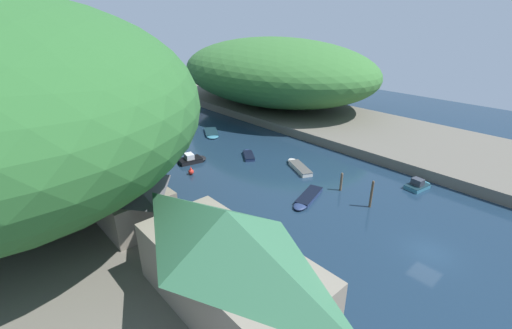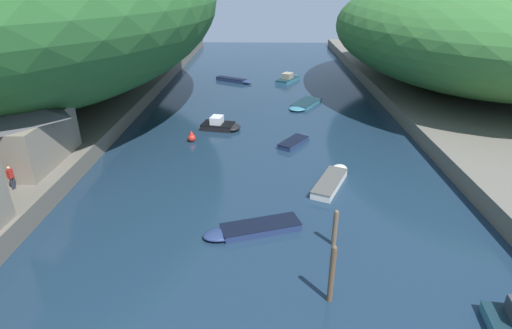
{
  "view_description": "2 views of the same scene",
  "coord_description": "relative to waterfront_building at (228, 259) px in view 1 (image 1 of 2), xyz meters",
  "views": [
    {
      "loc": [
        -28.84,
        -8.19,
        19.94
      ],
      "look_at": [
        -0.23,
        23.48,
        1.24
      ],
      "focal_mm": 24.0,
      "sensor_mm": 36.0,
      "label": 1
    },
    {
      "loc": [
        -0.12,
        -7.06,
        14.5
      ],
      "look_at": [
        -0.72,
        21.34,
        1.18
      ],
      "focal_mm": 28.0,
      "sensor_mm": 36.0,
      "label": 2
    }
  ],
  "objects": [
    {
      "name": "person_on_quay",
      "position": [
        1.98,
        3.15,
        -2.94
      ],
      "size": [
        0.26,
        0.4,
        1.69
      ],
      "rotation": [
        0.0,
        0.0,
        1.45
      ],
      "color": "#282D3D",
      "rests_on": "left_bank"
    },
    {
      "name": "water_surface",
      "position": [
        18.21,
        23.75,
        -5.43
      ],
      "size": [
        130.0,
        130.0,
        0.0
      ],
      "primitive_type": "plane",
      "color": "#192D42",
      "rests_on": "ground"
    },
    {
      "name": "left_bank",
      "position": [
        -7.47,
        23.75,
        -4.67
      ],
      "size": [
        22.0,
        120.0,
        1.51
      ],
      "color": "#666056",
      "rests_on": "ground"
    },
    {
      "name": "mooring_post_nearest",
      "position": [
        21.4,
        1.8,
        -3.76
      ],
      "size": [
        0.28,
        0.28,
        3.31
      ],
      "color": "brown",
      "rests_on": "water_surface"
    },
    {
      "name": "boat_small_dinghy",
      "position": [
        30.17,
        0.21,
        -5.03
      ],
      "size": [
        3.87,
        2.35,
        1.34
      ],
      "rotation": [
        0.0,
        0.0,
        4.56
      ],
      "color": "teal",
      "rests_on": "water_surface"
    },
    {
      "name": "boat_near_quay",
      "position": [
        13.61,
        26.36,
        -5.01
      ],
      "size": [
        4.4,
        2.8,
        1.37
      ],
      "rotation": [
        0.0,
        0.0,
        4.52
      ],
      "color": "black",
      "rests_on": "water_surface"
    },
    {
      "name": "boat_open_rowboat",
      "position": [
        17.23,
        7.54,
        -5.19
      ],
      "size": [
        6.36,
        3.38,
        0.48
      ],
      "rotation": [
        0.0,
        0.0,
        1.88
      ],
      "color": "navy",
      "rests_on": "water_surface"
    },
    {
      "name": "hillside_right",
      "position": [
        44.99,
        40.75,
        3.14
      ],
      "size": [
        34.73,
        48.62,
        14.13
      ],
      "color": "#387033",
      "rests_on": "right_bank"
    },
    {
      "name": "channel_buoy_near",
      "position": [
        11.07,
        22.76,
        -4.99
      ],
      "size": [
        0.76,
        0.76,
        1.13
      ],
      "color": "red",
      "rests_on": "water_surface"
    },
    {
      "name": "boathouse_shed",
      "position": [
        -0.47,
        14.48,
        -1.28
      ],
      "size": [
        6.2,
        8.16,
        5.11
      ],
      "color": "gray",
      "rests_on": "left_bank"
    },
    {
      "name": "person_by_boathouse",
      "position": [
        1.18,
        10.13,
        -2.94
      ],
      "size": [
        0.27,
        0.41,
        1.69
      ],
      "rotation": [
        0.0,
        0.0,
        1.44
      ],
      "color": "#282D3D",
      "rests_on": "left_bank"
    },
    {
      "name": "boat_white_cruiser",
      "position": [
        21.93,
        48.29,
        -5.02
      ],
      "size": [
        4.43,
        6.14,
        1.35
      ],
      "rotation": [
        0.0,
        0.0,
        5.8
      ],
      "color": "teal",
      "rests_on": "water_surface"
    },
    {
      "name": "right_bank",
      "position": [
        43.89,
        23.75,
        -4.67
      ],
      "size": [
        22.0,
        120.0,
        1.51
      ],
      "color": "#666056",
      "rests_on": "ground"
    },
    {
      "name": "boat_cabin_cruiser",
      "position": [
        22.99,
        34.79,
        -5.22
      ],
      "size": [
        4.84,
        6.32,
        0.43
      ],
      "rotation": [
        0.0,
        0.0,
        2.63
      ],
      "color": "teal",
      "rests_on": "water_surface"
    },
    {
      "name": "mooring_post_second",
      "position": [
        22.32,
        6.4,
        -4.22
      ],
      "size": [
        0.3,
        0.3,
        2.4
      ],
      "color": "brown",
      "rests_on": "water_surface"
    },
    {
      "name": "boat_far_upstream",
      "position": [
        23.44,
        14.38,
        -5.12
      ],
      "size": [
        3.88,
        6.19,
        0.61
      ],
      "rotation": [
        0.0,
        0.0,
        5.86
      ],
      "color": "silver",
      "rests_on": "water_surface"
    },
    {
      "name": "waterfront_building",
      "position": [
        0.0,
        0.0,
        0.0
      ],
      "size": [
        6.89,
        14.83,
        7.56
      ],
      "color": "gray",
      "rests_on": "left_bank"
    },
    {
      "name": "boat_mid_channel",
      "position": [
        21.19,
        22.56,
        -5.19
      ],
      "size": [
        3.58,
        4.49,
        0.49
      ],
      "rotation": [
        0.0,
        0.0,
        5.7
      ],
      "color": "navy",
      "rests_on": "water_surface"
    },
    {
      "name": "boat_far_right_bank",
      "position": [
        13.63,
        47.26,
        -5.15
      ],
      "size": [
        5.92,
        4.14,
        0.56
      ],
      "rotation": [
        0.0,
        0.0,
        4.18
      ],
      "color": "navy",
      "rests_on": "water_surface"
    }
  ]
}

